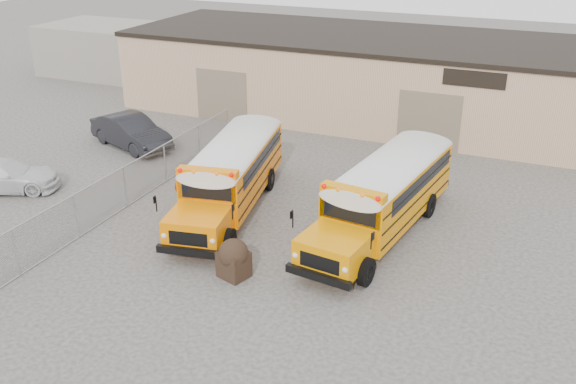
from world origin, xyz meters
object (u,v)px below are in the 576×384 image
at_px(school_bus_right, 437,146).
at_px(car_dark, 131,132).
at_px(school_bus_left, 266,127).
at_px(tarp_bundle, 234,258).
at_px(car_white, 4,176).

height_order(school_bus_right, car_dark, school_bus_right).
height_order(school_bus_left, tarp_bundle, school_bus_left).
bearing_deg(school_bus_right, school_bus_left, -176.12).
relative_size(tarp_bundle, car_dark, 0.28).
bearing_deg(car_white, tarp_bundle, -126.21).
relative_size(school_bus_left, car_white, 2.05).
relative_size(school_bus_left, tarp_bundle, 6.96).
distance_m(school_bus_right, car_dark, 15.53).
bearing_deg(school_bus_right, car_white, -152.90).
relative_size(school_bus_right, car_white, 2.09).
xyz_separation_m(car_white, car_dark, (1.81, 6.85, 0.15)).
distance_m(car_white, car_dark, 7.08).
xyz_separation_m(school_bus_left, school_bus_right, (8.28, 0.56, 0.03)).
relative_size(school_bus_left, car_dark, 1.92).
distance_m(tarp_bundle, car_white, 12.95).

